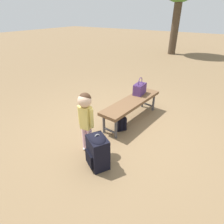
# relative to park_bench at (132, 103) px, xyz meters

# --- Properties ---
(ground_plane) EXTENTS (40.00, 40.00, 0.00)m
(ground_plane) POSITION_rel_park_bench_xyz_m (0.52, -0.08, -0.39)
(ground_plane) COLOR brown
(ground_plane) RESTS_ON ground
(park_bench) EXTENTS (1.63, 0.54, 0.45)m
(park_bench) POSITION_rel_park_bench_xyz_m (0.00, 0.00, 0.00)
(park_bench) COLOR brown
(park_bench) RESTS_ON ground
(handbag) EXTENTS (0.33, 0.20, 0.37)m
(handbag) POSITION_rel_park_bench_xyz_m (-0.40, -0.03, 0.18)
(handbag) COLOR #4C2D66
(handbag) RESTS_ON park_bench
(child_standing) EXTENTS (0.21, 0.27, 1.01)m
(child_standing) POSITION_rel_park_bench_xyz_m (1.24, -0.13, 0.28)
(child_standing) COLOR #E5B2C6
(child_standing) RESTS_ON ground
(backpack_large) EXTENTS (0.38, 0.41, 0.56)m
(backpack_large) POSITION_rel_park_bench_xyz_m (1.43, 0.23, -0.12)
(backpack_large) COLOR black
(backpack_large) RESTS_ON ground
(backpack_small) EXTENTS (0.22, 0.22, 0.31)m
(backpack_small) POSITION_rel_park_bench_xyz_m (0.42, 0.01, -0.24)
(backpack_small) COLOR black
(backpack_small) RESTS_ON ground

